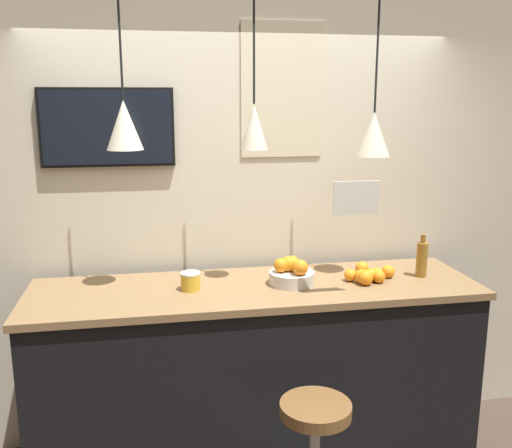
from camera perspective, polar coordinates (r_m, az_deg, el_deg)
The scene contains 12 objects.
back_wall at distance 3.52m, azimuth -1.34°, elevation 1.31°, with size 8.00×0.06×2.90m.
service_counter at distance 3.39m, azimuth -0.00°, elevation -15.15°, with size 2.48×0.70×1.12m.
fruit_bowl at distance 3.18m, azimuth 3.55°, elevation -4.95°, with size 0.25×0.25×0.16m.
orange_pile at distance 3.30m, azimuth 11.23°, elevation -4.96°, with size 0.31×0.26×0.08m.
juice_bottle at distance 3.43m, azimuth 16.25°, elevation -3.35°, with size 0.06×0.06×0.25m.
spread_jar at distance 3.11m, azimuth -6.56°, elevation -5.70°, with size 0.11×0.11×0.10m.
pendant_lamp_left at distance 3.01m, azimuth -13.04°, elevation 9.70°, with size 0.19×0.19×0.93m.
pendant_lamp_middle at distance 3.06m, azimuth -0.20°, elevation 9.83°, with size 0.15×0.15×0.94m.
pendant_lamp_right at distance 3.25m, azimuth 11.68°, elevation 8.85°, with size 0.18×0.18×0.99m.
mounted_tv at distance 3.37m, azimuth -14.64°, elevation 9.32°, with size 0.75×0.04×0.44m.
hanging_menu_board at distance 2.90m, azimuth 9.99°, elevation 2.59°, with size 0.24×0.01×0.17m.
wall_poster at distance 3.46m, azimuth 2.63°, elevation 13.22°, with size 0.49×0.01×0.79m.
Camera 1 is at (-0.54, -2.27, 2.14)m, focal length 40.00 mm.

